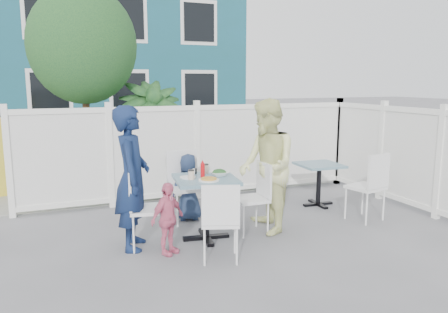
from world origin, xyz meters
name	(u,v)px	position (x,y,z in m)	size (l,w,h in m)	color
ground	(253,247)	(0.00, 0.00, 0.00)	(80.00, 80.00, 0.00)	slate
near_sidewalk	(171,181)	(0.00, 3.80, 0.01)	(24.00, 2.60, 0.01)	gray
street	(136,153)	(0.00, 7.50, 0.00)	(24.00, 5.00, 0.01)	black
far_sidewalk	(119,140)	(0.00, 10.60, 0.01)	(24.00, 1.60, 0.01)	gray
building	(90,56)	(-0.50, 14.00, 3.00)	(11.00, 6.00, 6.00)	#1A535D
fence_back	(197,153)	(0.10, 2.40, 0.78)	(5.86, 0.08, 1.60)	white
fence_right	(408,159)	(3.00, 0.60, 0.78)	(0.08, 3.66, 1.60)	white
tree	(83,45)	(-1.60, 3.30, 2.59)	(1.80, 1.62, 3.59)	#382316
potted_shrub_a	(150,137)	(-0.56, 3.10, 1.01)	(1.13, 1.13, 2.01)	#153B20
potted_shrub_b	(259,144)	(1.59, 3.00, 0.79)	(1.42, 1.23, 1.58)	#153B20
main_table	(206,192)	(-0.44, 0.47, 0.62)	(0.86, 0.86, 0.80)	teal
spare_table	(319,173)	(1.78, 1.24, 0.53)	(0.69, 0.69, 0.69)	teal
chair_left	(141,202)	(-1.25, 0.51, 0.57)	(0.51, 0.52, 0.97)	white
chair_right	(256,192)	(0.28, 0.48, 0.55)	(0.43, 0.44, 0.94)	white
chair_back	(185,180)	(-0.45, 1.34, 0.59)	(0.47, 0.45, 1.01)	white
chair_near	(220,217)	(-0.53, -0.28, 0.53)	(0.52, 0.52, 0.91)	white
chair_spare	(371,182)	(2.00, 0.27, 0.58)	(0.54, 0.53, 1.00)	white
man	(132,178)	(-1.34, 0.54, 0.86)	(0.63, 0.41, 1.73)	#112146
woman	(267,166)	(0.42, 0.46, 0.89)	(0.87, 0.68, 1.79)	#DEE658
boy	(189,187)	(-0.40, 1.32, 0.49)	(0.48, 0.31, 0.97)	#1E2D4B
toddler	(168,219)	(-1.01, 0.18, 0.43)	(0.50, 0.21, 0.86)	pink
plate_main	(209,180)	(-0.45, 0.31, 0.81)	(0.26, 0.26, 0.02)	white
plate_side	(188,177)	(-0.64, 0.55, 0.81)	(0.21, 0.21, 0.01)	white
salad_bowl	(219,174)	(-0.24, 0.51, 0.83)	(0.24, 0.24, 0.06)	white
coffee_cup_a	(191,175)	(-0.63, 0.45, 0.86)	(0.07, 0.07, 0.11)	beige
coffee_cup_b	(206,169)	(-0.35, 0.72, 0.86)	(0.08, 0.08, 0.11)	beige
ketchup_bottle	(203,171)	(-0.46, 0.51, 0.89)	(0.05, 0.05, 0.18)	red
salt_shaker	(194,171)	(-0.50, 0.74, 0.84)	(0.03, 0.03, 0.07)	white
pepper_shaker	(196,171)	(-0.48, 0.74, 0.84)	(0.03, 0.03, 0.07)	black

